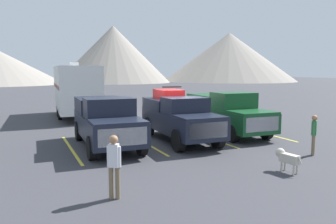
% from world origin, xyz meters
% --- Properties ---
extents(ground_plane, '(240.00, 240.00, 0.00)m').
position_xyz_m(ground_plane, '(0.00, 0.00, 0.00)').
color(ground_plane, '#38383D').
extents(pickup_truck_a, '(2.35, 5.69, 2.13)m').
position_xyz_m(pickup_truck_a, '(-3.35, -0.37, 1.14)').
color(pickup_truck_a, black).
rests_on(pickup_truck_a, ground).
extents(pickup_truck_b, '(2.25, 5.55, 2.49)m').
position_xyz_m(pickup_truck_b, '(0.02, -0.51, 1.15)').
color(pickup_truck_b, black).
rests_on(pickup_truck_b, ground).
extents(pickup_truck_c, '(2.30, 5.87, 2.16)m').
position_xyz_m(pickup_truck_c, '(3.08, 0.20, 1.11)').
color(pickup_truck_c, '#144723').
rests_on(pickup_truck_c, ground).
extents(lot_stripe_a, '(0.12, 5.50, 0.01)m').
position_xyz_m(lot_stripe_a, '(-4.82, -0.35, 0.00)').
color(lot_stripe_a, gold).
rests_on(lot_stripe_a, ground).
extents(lot_stripe_b, '(0.12, 5.50, 0.01)m').
position_xyz_m(lot_stripe_b, '(-1.61, -0.35, 0.00)').
color(lot_stripe_b, gold).
rests_on(lot_stripe_b, ground).
extents(lot_stripe_c, '(0.12, 5.50, 0.01)m').
position_xyz_m(lot_stripe_c, '(1.61, -0.35, 0.00)').
color(lot_stripe_c, gold).
rests_on(lot_stripe_c, ground).
extents(lot_stripe_d, '(0.12, 5.50, 0.01)m').
position_xyz_m(lot_stripe_d, '(4.82, -0.35, 0.00)').
color(lot_stripe_d, gold).
rests_on(lot_stripe_d, ground).
extents(camper_trailer_a, '(2.98, 8.65, 3.82)m').
position_xyz_m(camper_trailer_a, '(-3.07, 9.49, 2.02)').
color(camper_trailer_a, white).
rests_on(camper_trailer_a, ground).
extents(person_a, '(0.33, 0.29, 1.64)m').
position_xyz_m(person_a, '(-4.59, -6.45, 0.94)').
color(person_a, '#726047').
rests_on(person_a, ground).
extents(person_b, '(0.29, 0.28, 1.55)m').
position_xyz_m(person_b, '(3.53, -5.14, 0.90)').
color(person_b, '#726047').
rests_on(person_b, ground).
extents(dog, '(0.37, 0.97, 0.72)m').
position_xyz_m(dog, '(1.06, -6.37, 0.48)').
color(dog, beige).
rests_on(dog, ground).
extents(mountain_ridge, '(153.77, 42.30, 15.33)m').
position_xyz_m(mountain_ridge, '(5.00, 75.27, 6.40)').
color(mountain_ridge, gray).
rests_on(mountain_ridge, ground).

